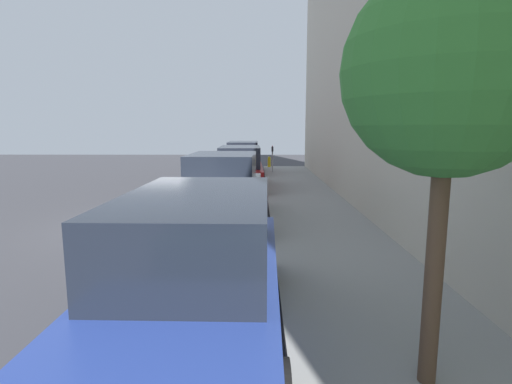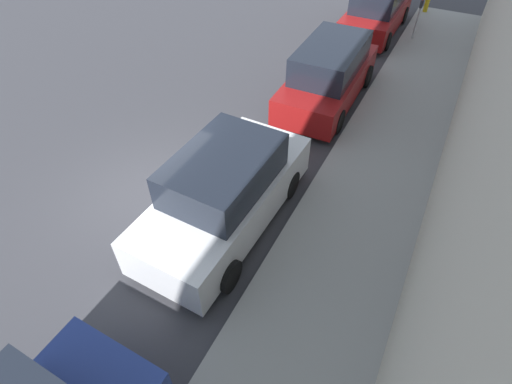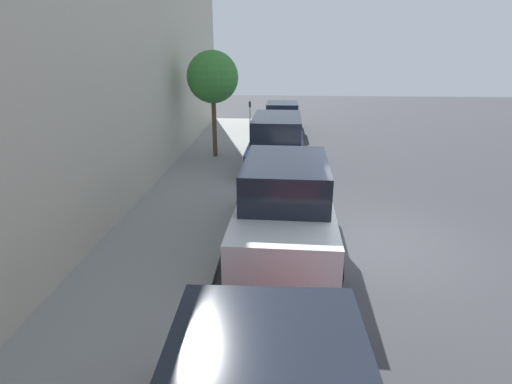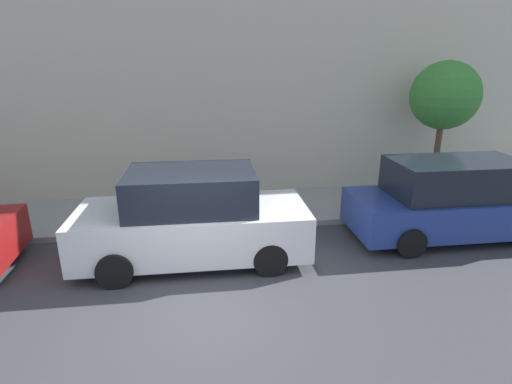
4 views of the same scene
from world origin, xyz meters
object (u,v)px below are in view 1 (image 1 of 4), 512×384
at_px(parked_minivan_fifth, 243,159).
at_px(fire_hydrant, 269,162).
at_px(street_tree, 449,73).
at_px(parked_minivan_second, 199,271).
at_px(parked_minivan_fourth, 240,170).
at_px(parked_suv_third, 223,192).
at_px(parking_meter_far, 272,156).

xyz_separation_m(parked_minivan_fifth, fire_hydrant, (1.58, 2.95, -0.43)).
relative_size(parked_minivan_fifth, street_tree, 1.24).
height_order(parked_minivan_second, fire_hydrant, parked_minivan_second).
bearing_deg(parked_minivan_fourth, fire_hydrant, 80.81).
height_order(parked_suv_third, parked_minivan_fourth, parked_suv_third).
xyz_separation_m(parked_minivan_second, street_tree, (2.42, -1.00, 2.22)).
bearing_deg(parked_minivan_fifth, parked_suv_third, -90.36).
relative_size(parked_minivan_fourth, parking_meter_far, 3.24).
bearing_deg(street_tree, fire_hydrant, 92.59).
bearing_deg(parked_suv_third, fire_hydrant, 83.78).
bearing_deg(parked_suv_third, parking_meter_far, 81.65).
xyz_separation_m(street_tree, fire_hydrant, (-1.01, 22.41, -2.65)).
bearing_deg(parking_meter_far, parked_suv_third, -98.35).
height_order(parked_minivan_second, street_tree, street_tree).
relative_size(parked_minivan_second, parking_meter_far, 3.24).
xyz_separation_m(parked_minivan_fourth, parked_minivan_fifth, (-0.11, 6.18, 0.00)).
bearing_deg(street_tree, parked_minivan_second, 157.61).
xyz_separation_m(parked_minivan_fourth, street_tree, (2.49, -13.29, 2.22)).
relative_size(parked_suv_third, street_tree, 1.22).
distance_m(parked_minivan_second, street_tree, 3.43).
xyz_separation_m(parked_minivan_second, fire_hydrant, (1.41, 21.42, -0.43)).
bearing_deg(parked_minivan_fourth, parked_suv_third, -91.73).
xyz_separation_m(parking_meter_far, street_tree, (0.91, -19.18, 2.06)).
relative_size(parked_minivan_second, parked_minivan_fifth, 1.01).
bearing_deg(parked_minivan_second, parking_meter_far, 85.26).
relative_size(parked_minivan_second, parked_suv_third, 1.02).
relative_size(parked_minivan_fourth, fire_hydrant, 7.15).
bearing_deg(parked_minivan_second, street_tree, -22.39).
bearing_deg(parked_minivan_fourth, parked_minivan_fifth, 90.99).
distance_m(parked_suv_third, parked_minivan_fourth, 6.11).
bearing_deg(parking_meter_far, parked_minivan_fourth, -104.97).
xyz_separation_m(parked_suv_third, parking_meter_far, (1.76, 12.00, 0.15)).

